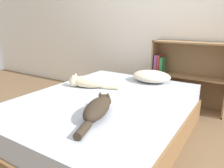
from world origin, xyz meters
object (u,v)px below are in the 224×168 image
at_px(cat_dark, 98,108).
at_px(bookshelf, 186,75).
at_px(bed, 104,119).
at_px(cat_light, 87,82).
at_px(pillow, 151,76).

bearing_deg(cat_dark, bookshelf, -25.67).
relative_size(bed, cat_light, 3.56).
height_order(cat_light, bookshelf, bookshelf).
bearing_deg(bookshelf, cat_light, -125.77).
bearing_deg(pillow, bed, -102.34).
relative_size(cat_dark, bookshelf, 0.63).
relative_size(bed, bookshelf, 2.07).
bearing_deg(bed, bookshelf, 70.39).
distance_m(pillow, bookshelf, 0.60).
xyz_separation_m(pillow, bookshelf, (0.29, 0.52, -0.05)).
relative_size(pillow, cat_light, 0.83).
bearing_deg(pillow, bookshelf, 60.57).
bearing_deg(bed, cat_dark, -61.99).
xyz_separation_m(bed, cat_dark, (0.20, -0.38, 0.29)).
distance_m(cat_light, bookshelf, 1.40).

